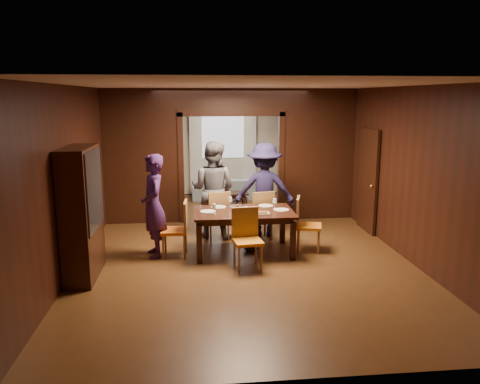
{
  "coord_description": "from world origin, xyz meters",
  "views": [
    {
      "loc": [
        -0.85,
        -8.55,
        2.72
      ],
      "look_at": [
        -0.02,
        -0.4,
        1.05
      ],
      "focal_mm": 35.0,
      "sensor_mm": 36.0,
      "label": 1
    }
  ],
  "objects": [
    {
      "name": "curtain_left",
      "position": [
        -0.75,
        4.4,
        1.25
      ],
      "size": [
        0.35,
        0.06,
        2.4
      ],
      "primitive_type": "cube",
      "color": "white",
      "rests_on": "back_wall"
    },
    {
      "name": "room_walls",
      "position": [
        0.0,
        1.89,
        1.51
      ],
      "size": [
        5.52,
        9.01,
        2.9
      ],
      "color": "black",
      "rests_on": "floor"
    },
    {
      "name": "wineglass_right",
      "position": [
        0.6,
        -0.51,
        0.85
      ],
      "size": [
        0.08,
        0.08,
        0.18
      ],
      "primitive_type": null,
      "color": "white",
      "rests_on": "dining_table"
    },
    {
      "name": "chair_far_l",
      "position": [
        -0.42,
        0.19,
        0.48
      ],
      "size": [
        0.55,
        0.55,
        0.97
      ],
      "primitive_type": null,
      "rotation": [
        0.0,
        0.0,
        3.44
      ],
      "color": "#D34F13",
      "rests_on": "floor"
    },
    {
      "name": "window_far",
      "position": [
        0.0,
        4.44,
        1.7
      ],
      "size": [
        1.2,
        0.03,
        1.3
      ],
      "primitive_type": "cube",
      "color": "silver",
      "rests_on": "back_wall"
    },
    {
      "name": "platter_b",
      "position": [
        0.29,
        -0.87,
        0.78
      ],
      "size": [
        0.3,
        0.2,
        0.04
      ],
      "primitive_type": "cube",
      "color": "gray",
      "rests_on": "dining_table"
    },
    {
      "name": "plate_right",
      "position": [
        0.69,
        -0.65,
        0.77
      ],
      "size": [
        0.27,
        0.27,
        0.01
      ],
      "primitive_type": "cylinder",
      "color": "white",
      "rests_on": "dining_table"
    },
    {
      "name": "person_purple",
      "position": [
        -1.53,
        -0.66,
        0.89
      ],
      "size": [
        0.57,
        0.73,
        1.78
      ],
      "primitive_type": "imported",
      "rotation": [
        0.0,
        0.0,
        -1.33
      ],
      "color": "#391C52",
      "rests_on": "floor"
    },
    {
      "name": "person_grey",
      "position": [
        -0.47,
        0.39,
        0.95
      ],
      "size": [
        1.13,
        1.03,
        1.89
      ],
      "primitive_type": "imported",
      "rotation": [
        0.0,
        0.0,
        2.71
      ],
      "color": "#57585E",
      "rests_on": "floor"
    },
    {
      "name": "chair_near",
      "position": [
        0.0,
        -1.44,
        0.48
      ],
      "size": [
        0.49,
        0.49,
        0.97
      ],
      "primitive_type": null,
      "rotation": [
        0.0,
        0.0,
        0.12
      ],
      "color": "orange",
      "rests_on": "floor"
    },
    {
      "name": "tumbler",
      "position": [
        0.03,
        -0.92,
        0.83
      ],
      "size": [
        0.07,
        0.07,
        0.14
      ],
      "primitive_type": "cylinder",
      "color": "silver",
      "rests_on": "dining_table"
    },
    {
      "name": "coffee_table",
      "position": [
        0.1,
        2.75,
        0.2
      ],
      "size": [
        0.8,
        0.5,
        0.4
      ],
      "primitive_type": "cube",
      "color": "black",
      "rests_on": "floor"
    },
    {
      "name": "wineglass_far",
      "position": [
        -0.18,
        -0.31,
        0.85
      ],
      "size": [
        0.08,
        0.08,
        0.18
      ],
      "primitive_type": null,
      "color": "silver",
      "rests_on": "dining_table"
    },
    {
      "name": "plate_near",
      "position": [
        -0.01,
        -0.97,
        0.77
      ],
      "size": [
        0.27,
        0.27,
        0.01
      ],
      "primitive_type": "cylinder",
      "color": "white",
      "rests_on": "dining_table"
    },
    {
      "name": "hutch",
      "position": [
        -2.53,
        -1.5,
        1.0
      ],
      "size": [
        0.4,
        1.2,
        2.0
      ],
      "primitive_type": "cube",
      "color": "black",
      "rests_on": "floor"
    },
    {
      "name": "chair_right",
      "position": [
        1.2,
        -0.65,
        0.48
      ],
      "size": [
        0.54,
        0.54,
        0.97
      ],
      "primitive_type": null,
      "rotation": [
        0.0,
        0.0,
        1.31
      ],
      "color": "#C86612",
      "rests_on": "floor"
    },
    {
      "name": "platter_a",
      "position": [
        -0.02,
        -0.73,
        0.78
      ],
      "size": [
        0.3,
        0.2,
        0.04
      ],
      "primitive_type": "cube",
      "color": "gray",
      "rests_on": "dining_table"
    },
    {
      "name": "chair_left",
      "position": [
        -1.19,
        -0.71,
        0.48
      ],
      "size": [
        0.46,
        0.46,
        0.97
      ],
      "primitive_type": null,
      "rotation": [
        0.0,
        0.0,
        -1.62
      ],
      "color": "#D15C13",
      "rests_on": "floor"
    },
    {
      "name": "dining_table",
      "position": [
        0.02,
        -0.65,
        0.38
      ],
      "size": [
        1.73,
        1.08,
        0.76
      ],
      "primitive_type": "cube",
      "color": "black",
      "rests_on": "floor"
    },
    {
      "name": "plate_left",
      "position": [
        -0.6,
        -0.64,
        0.77
      ],
      "size": [
        0.27,
        0.27,
        0.01
      ],
      "primitive_type": "cylinder",
      "color": "white",
      "rests_on": "dining_table"
    },
    {
      "name": "person_navy",
      "position": [
        0.55,
        0.38,
        0.92
      ],
      "size": [
        1.28,
        0.86,
        1.84
      ],
      "primitive_type": "imported",
      "rotation": [
        0.0,
        0.0,
        2.99
      ],
      "color": "#191637",
      "rests_on": "floor"
    },
    {
      "name": "wineglass_left",
      "position": [
        -0.5,
        -0.82,
        0.85
      ],
      "size": [
        0.08,
        0.08,
        0.18
      ],
      "primitive_type": null,
      "color": "silver",
      "rests_on": "dining_table"
    },
    {
      "name": "condiment_jar",
      "position": [
        -0.08,
        -0.66,
        0.82
      ],
      "size": [
        0.08,
        0.08,
        0.11
      ],
      "primitive_type": null,
      "color": "#4D2212",
      "rests_on": "dining_table"
    },
    {
      "name": "plate_far_r",
      "position": [
        0.47,
        -0.31,
        0.77
      ],
      "size": [
        0.27,
        0.27,
        0.01
      ],
      "primitive_type": "cylinder",
      "color": "silver",
      "rests_on": "dining_table"
    },
    {
      "name": "door_right",
      "position": [
        2.7,
        0.5,
        1.05
      ],
      "size": [
        0.06,
        0.9,
        2.1
      ],
      "primitive_type": "cube",
      "color": "black",
      "rests_on": "floor"
    },
    {
      "name": "floor",
      "position": [
        0.0,
        0.0,
        0.0
      ],
      "size": [
        9.0,
        9.0,
        0.0
      ],
      "primitive_type": "plane",
      "color": "#513216",
      "rests_on": "ground"
    },
    {
      "name": "serving_bowl",
      "position": [
        0.17,
        -0.57,
        0.8
      ],
      "size": [
        0.3,
        0.3,
        0.07
      ],
      "primitive_type": "imported",
      "color": "black",
      "rests_on": "dining_table"
    },
    {
      "name": "curtain_right",
      "position": [
        0.75,
        4.4,
        1.25
      ],
      "size": [
        0.35,
        0.06,
        2.4
      ],
      "primitive_type": "cube",
      "color": "white",
      "rests_on": "back_wall"
    },
    {
      "name": "sofa",
      "position": [
        0.1,
        3.85,
        0.29
      ],
      "size": [
        1.96,
        0.77,
        0.57
      ],
      "primitive_type": "imported",
      "rotation": [
        0.0,
        0.0,
        3.14
      ],
      "color": "#92B0C0",
      "rests_on": "floor"
    },
    {
      "name": "chair_far_r",
      "position": [
        0.42,
        0.14,
        0.48
      ],
      "size": [
        0.52,
        0.52,
        0.97
      ],
      "primitive_type": null,
      "rotation": [
        0.0,
        0.0,
        3.35
      ],
      "color": "red",
      "rests_on": "floor"
    },
    {
      "name": "ceiling",
      "position": [
        0.0,
        0.0,
        2.9
      ],
      "size": [
        5.5,
        9.0,
        0.02
      ],
      "primitive_type": "cube",
      "color": "silver",
      "rests_on": "room_walls"
    },
    {
      "name": "plate_far_l",
      "position": [
        -0.4,
        -0.32,
        0.77
      ],
      "size": [
        0.27,
        0.27,
        0.01
      ],
      "primitive_type": "cylinder",
      "color": "silver",
      "rests_on": "dining_table"
    }
  ]
}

